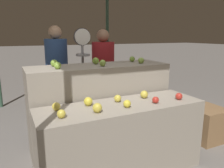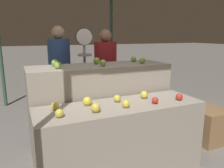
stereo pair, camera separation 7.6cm
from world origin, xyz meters
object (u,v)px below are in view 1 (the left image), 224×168
Objects in this scene: produce_scale at (83,59)px; wooden_crate_side at (206,124)px; person_customer_left at (57,68)px; person_vendor_at_scale at (103,70)px.

produce_scale is 3.36× the size of wooden_crate_side.
wooden_crate_side is at bearing 147.15° from person_customer_left.
produce_scale is 0.57m from person_vendor_at_scale.
person_customer_left is at bearing 112.44° from produce_scale.
produce_scale reaches higher than wooden_crate_side.
person_vendor_at_scale is at bearing 32.51° from produce_scale.
wooden_crate_side is (1.47, -1.00, -0.88)m from produce_scale.
person_vendor_at_scale is 0.77m from person_customer_left.
produce_scale is at bearing 13.60° from person_vendor_at_scale.
person_vendor_at_scale is at bearing 128.81° from wooden_crate_side.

